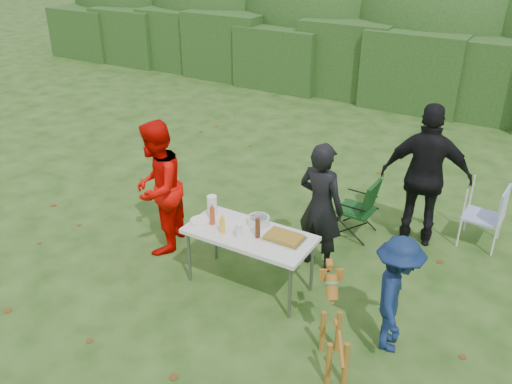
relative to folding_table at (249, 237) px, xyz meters
The scene contains 20 objects.
ground 0.76m from the folding_table, 159.79° to the right, with size 80.00×80.00×0.00m, color #1E4211.
hedge_row 7.89m from the folding_table, 92.25° to the left, with size 22.00×1.40×1.70m, color #23471C.
shrub_backdrop 9.53m from the folding_table, 91.87° to the left, with size 20.00×2.60×3.20m, color #3D6628.
folding_table is the anchor object (origin of this frame).
person_cook 0.98m from the folding_table, 57.82° to the left, with size 0.61×0.40×1.67m, color black.
person_red_jacket 1.48m from the folding_table, behind, with size 0.86×0.67×1.78m, color red.
person_black_puffy 2.51m from the folding_table, 54.48° to the left, with size 1.15×0.48×1.95m, color black.
child 1.78m from the folding_table, ahead, with size 0.83×0.48×1.29m, color #0F2049.
dog 1.58m from the folding_table, 27.30° to the right, with size 0.90×0.36×0.85m, color #925D1E, non-canonical shape.
camping_chair 1.90m from the folding_table, 70.32° to the left, with size 0.53×0.53×0.85m, color #113D15, non-canonical shape.
lawn_chair 3.26m from the folding_table, 47.77° to the left, with size 0.52×0.52×0.88m, color #3758B6, non-canonical shape.
food_tray 0.42m from the folding_table, 10.40° to the left, with size 0.45×0.30×0.02m, color #B7B7BA.
focaccia_bread 0.43m from the folding_table, 10.40° to the left, with size 0.40×0.26×0.04m, color olive.
mustard_bottle 0.34m from the folding_table, 148.35° to the right, with size 0.06×0.06×0.20m, color yellow.
ketchup_bottle 0.51m from the folding_table, behind, with size 0.06×0.06×0.22m, color #B7401C.
beer_bottle 0.22m from the folding_table, 14.77° to the right, with size 0.06×0.06×0.24m, color #47230F.
paper_towel_roll 0.64m from the folding_table, 168.18° to the left, with size 0.12×0.12×0.26m, color white.
cup_stack 0.21m from the folding_table, 107.18° to the right, with size 0.08×0.08×0.18m, color white.
pasta_bowl 0.24m from the folding_table, 91.63° to the left, with size 0.26×0.26×0.10m, color silver.
plate_stack 0.63m from the folding_table, 169.64° to the right, with size 0.24×0.24×0.05m, color white.
Camera 1 is at (3.08, -4.43, 3.99)m, focal length 38.00 mm.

